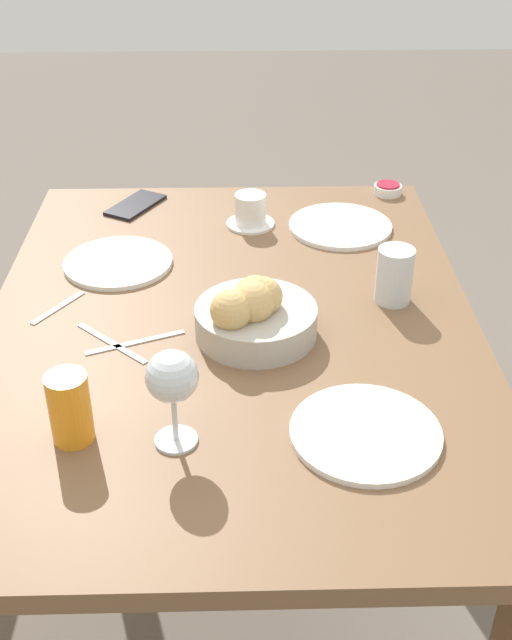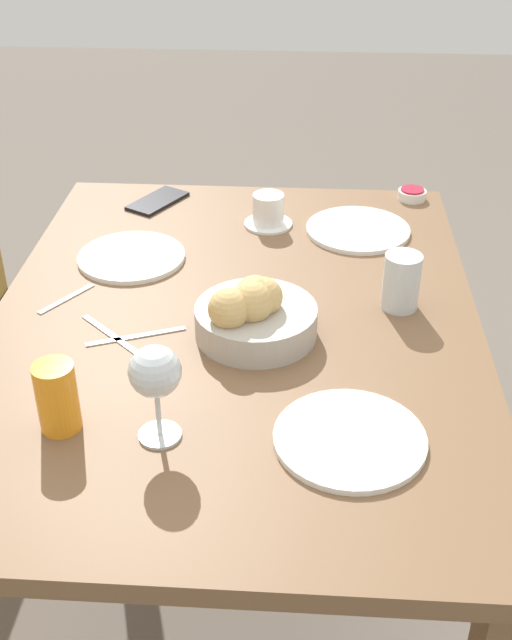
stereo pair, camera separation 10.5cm
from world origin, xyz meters
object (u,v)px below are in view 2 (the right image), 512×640
plate_far_center (131,257)px  knife_silver (136,336)px  juice_glass (57,397)px  water_tumbler (401,282)px  plate_near_right (358,230)px  coffee_cup (268,211)px  jam_bowl_berry (412,194)px  spoon_coffee (67,299)px  wine_glass (155,375)px  cell_phone (158,201)px  bread_basket (254,314)px  plate_near_left (350,439)px  fork_silver (113,336)px

plate_far_center → knife_silver: bearing=-167.3°
juice_glass → water_tumbler: size_ratio=1.04×
plate_near_right → plate_far_center: bearing=108.4°
coffee_cup → jam_bowl_berry: 0.37m
plate_near_right → spoon_coffee: (-0.32, 0.56, -0.00)m
plate_near_right → water_tumbler: 0.32m
jam_bowl_berry → knife_silver: jam_bowl_berry is taller
wine_glass → spoon_coffee: (0.38, 0.24, -0.11)m
plate_near_right → coffee_cup: coffee_cup is taller
plate_near_right → coffee_cup: bearing=83.8°
coffee_cup → spoon_coffee: bearing=133.5°
wine_glass → knife_silver: bearing=18.3°
plate_near_right → knife_silver: size_ratio=1.34×
jam_bowl_berry → spoon_coffee: size_ratio=0.57×
coffee_cup → cell_phone: (0.10, 0.27, -0.03)m
plate_near_right → cell_phone: bearing=74.9°
bread_basket → wine_glass: size_ratio=1.37×
bread_basket → cell_phone: bearing=25.6°
knife_silver → spoon_coffee: 0.20m
plate_far_center → juice_glass: size_ratio=1.97×
knife_silver → plate_near_left: bearing=-124.7°
water_tumbler → plate_near_left: bearing=164.8°
coffee_cup → knife_silver: (-0.46, 0.21, -0.03)m
water_tumbler → wine_glass: (-0.39, 0.38, 0.06)m
juice_glass → spoon_coffee: juice_glass is taller
jam_bowl_berry → plate_near_right: bearing=143.7°
plate_far_center → fork_silver: (-0.29, -0.02, -0.00)m
plate_near_right → knife_silver: bearing=137.4°
plate_far_center → wine_glass: size_ratio=1.41×
juice_glass → coffee_cup: size_ratio=1.04×
plate_near_left → wine_glass: (-0.01, 0.28, 0.11)m
plate_near_left → spoon_coffee: 0.64m
plate_near_left → plate_far_center: same height
coffee_cup → spoon_coffee: size_ratio=0.92×
fork_silver → bread_basket: bearing=-85.9°
jam_bowl_berry → cell_phone: jam_bowl_berry is taller
plate_near_right → jam_bowl_berry: (0.18, -0.13, 0.01)m
knife_silver → cell_phone: size_ratio=1.01×
plate_far_center → cell_phone: (0.28, -0.01, -0.00)m
wine_glass → spoon_coffee: bearing=32.6°
plate_far_center → coffee_cup: bearing=-56.8°
plate_far_center → cell_phone: plate_far_center is taller
bread_basket → spoon_coffee: bread_basket is taller
cell_phone → plate_near_left: bearing=-152.8°
spoon_coffee → plate_near_right: bearing=-60.1°
plate_far_center → juice_glass: 0.53m
plate_near_right → wine_glass: (-0.70, 0.32, 0.11)m
plate_near_right → knife_silver: 0.60m
plate_near_left → bread_basket: bearing=30.6°
bread_basket → juice_glass: size_ratio=1.92×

